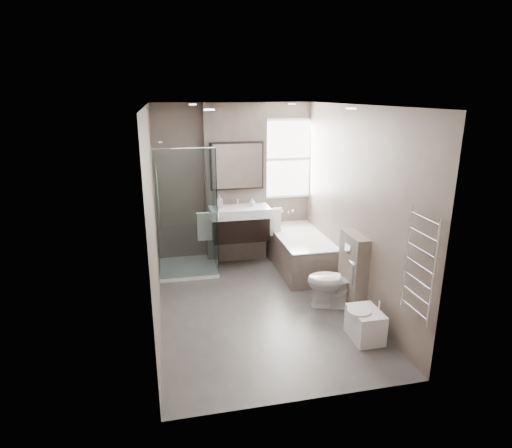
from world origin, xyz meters
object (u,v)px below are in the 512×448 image
object	(u,v)px
bidet	(365,324)
vanity	(240,223)
bathtub	(300,250)
toilet	(334,281)

from	to	relation	value
bidet	vanity	bearing A→B (deg)	112.31
bathtub	toilet	bearing A→B (deg)	-88.04
toilet	bathtub	bearing A→B (deg)	-160.55
vanity	bathtub	size ratio (longest dim) A/B	0.59
bidet	toilet	bearing A→B (deg)	93.09
bidet	bathtub	bearing A→B (deg)	92.40
vanity	toilet	bearing A→B (deg)	-59.41
bathtub	bidet	bearing A→B (deg)	-87.60
bathtub	bidet	size ratio (longest dim) A/B	3.40
vanity	bidet	bearing A→B (deg)	-67.69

